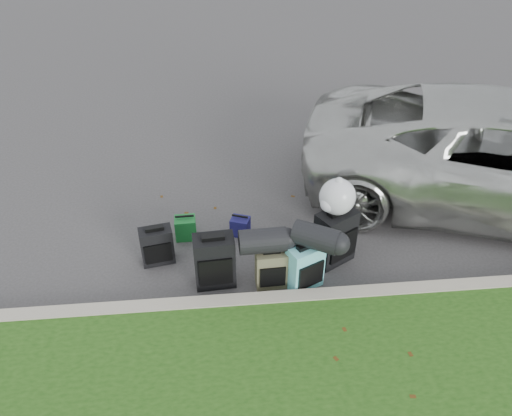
{
  "coord_description": "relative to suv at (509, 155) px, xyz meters",
  "views": [
    {
      "loc": [
        -0.58,
        -5.02,
        4.35
      ],
      "look_at": [
        -0.1,
        0.2,
        0.55
      ],
      "focal_mm": 35.0,
      "sensor_mm": 36.0,
      "label": 1
    }
  ],
  "objects": [
    {
      "name": "suv",
      "position": [
        0.0,
        0.0,
        0.0
      ],
      "size": [
        6.32,
        4.41,
        1.6
      ],
      "primitive_type": "imported",
      "rotation": [
        0.0,
        0.0,
        1.24
      ],
      "color": "#B7B7B2",
      "rests_on": "ground"
    },
    {
      "name": "duffel_right",
      "position": [
        -3.06,
        -1.49,
        -0.06
      ],
      "size": [
        0.6,
        0.52,
        0.29
      ],
      "primitive_type": "cylinder",
      "rotation": [
        0.0,
        1.57,
        -0.53
      ],
      "color": "black",
      "rests_on": "suitcase_teal"
    },
    {
      "name": "suitcase_large_black_right",
      "position": [
        -2.71,
        -1.07,
        -0.43
      ],
      "size": [
        0.58,
        0.51,
        0.74
      ],
      "primitive_type": "cube",
      "rotation": [
        0.0,
        0.0,
        0.53
      ],
      "color": "black",
      "rests_on": "ground"
    },
    {
      "name": "ground",
      "position": [
        -3.57,
        -0.8,
        -0.8
      ],
      "size": [
        120.0,
        120.0,
        0.0
      ],
      "primitive_type": "plane",
      "color": "#383535",
      "rests_on": "ground"
    },
    {
      "name": "suitcase_teal",
      "position": [
        -3.17,
        -1.49,
        -0.5
      ],
      "size": [
        0.48,
        0.4,
        0.6
      ],
      "primitive_type": "cube",
      "rotation": [
        0.0,
        0.0,
        0.44
      ],
      "color": "#51ACB3",
      "rests_on": "ground"
    },
    {
      "name": "duffel_left",
      "position": [
        -3.66,
        -1.4,
        -0.14
      ],
      "size": [
        0.56,
        0.32,
        0.3
      ],
      "primitive_type": "cylinder",
      "rotation": [
        0.0,
        1.57,
        0.04
      ],
      "color": "black",
      "rests_on": "suitcase_olive"
    },
    {
      "name": "suitcase_olive",
      "position": [
        -3.56,
        -1.44,
        -0.55
      ],
      "size": [
        0.38,
        0.25,
        0.51
      ],
      "primitive_type": "cube",
      "rotation": [
        0.0,
        0.0,
        0.04
      ],
      "color": "#494630",
      "rests_on": "ground"
    },
    {
      "name": "suitcase_small_black",
      "position": [
        -4.96,
        -0.89,
        -0.55
      ],
      "size": [
        0.44,
        0.3,
        0.51
      ],
      "primitive_type": "cube",
      "rotation": [
        0.0,
        0.0,
        0.19
      ],
      "color": "black",
      "rests_on": "ground"
    },
    {
      "name": "trash_bag",
      "position": [
        -2.73,
        -1.03,
        0.16
      ],
      "size": [
        0.44,
        0.44,
        0.44
      ],
      "primitive_type": "sphere",
      "color": "silver",
      "rests_on": "suitcase_large_black_right"
    },
    {
      "name": "suitcase_large_black_left",
      "position": [
        -4.23,
        -1.35,
        -0.46
      ],
      "size": [
        0.5,
        0.32,
        0.69
      ],
      "primitive_type": "cube",
      "rotation": [
        0.0,
        0.0,
        0.07
      ],
      "color": "black",
      "rests_on": "ground"
    },
    {
      "name": "curb",
      "position": [
        -3.57,
        -1.8,
        -0.73
      ],
      "size": [
        120.0,
        0.18,
        0.15
      ],
      "primitive_type": "cube",
      "color": "#9E937F",
      "rests_on": "ground"
    },
    {
      "name": "tote_green",
      "position": [
        -4.61,
        -0.43,
        -0.64
      ],
      "size": [
        0.29,
        0.23,
        0.32
      ],
      "primitive_type": "cube",
      "rotation": [
        0.0,
        0.0,
        0.03
      ],
      "color": "#18702B",
      "rests_on": "ground"
    },
    {
      "name": "tote_navy",
      "position": [
        -3.87,
        -0.43,
        -0.67
      ],
      "size": [
        0.3,
        0.27,
        0.26
      ],
      "primitive_type": "cube",
      "rotation": [
        0.0,
        0.0,
        -0.35
      ],
      "color": "navy",
      "rests_on": "ground"
    }
  ]
}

